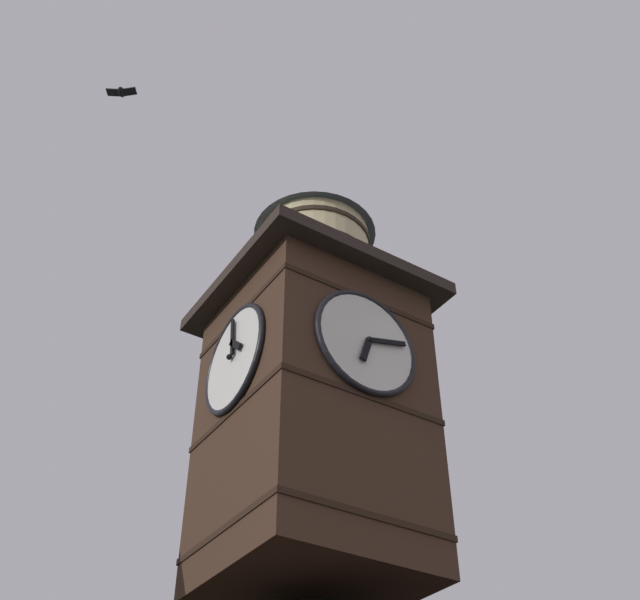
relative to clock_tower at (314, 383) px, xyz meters
name	(u,v)px	position (x,y,z in m)	size (l,w,h in m)	color
clock_tower	(314,383)	(0.00, 0.00, 0.00)	(3.77, 3.77, 8.32)	#422B1E
flying_bird_high	(121,92)	(4.04, -1.81, 7.36)	(0.66, 0.55, 0.15)	black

